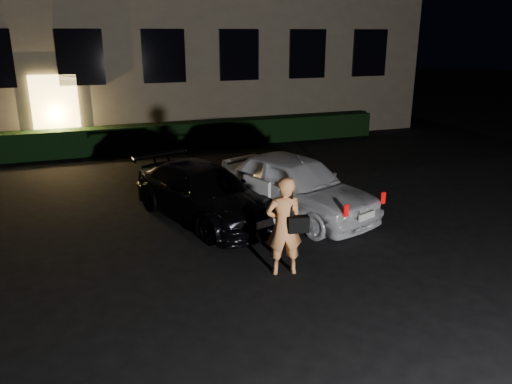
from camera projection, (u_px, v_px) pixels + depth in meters
name	position (u px, v px, depth m)	size (l,w,h in m)	color
ground	(302.00, 295.00, 7.47)	(80.00, 80.00, 0.00)	black
hedge	(171.00, 136.00, 16.74)	(15.00, 0.70, 0.85)	black
sedan	(204.00, 193.00, 10.37)	(2.77, 4.19, 1.13)	black
hatch	(295.00, 185.00, 10.57)	(2.82, 4.17, 1.32)	white
man	(284.00, 226.00, 7.91)	(0.68, 0.49, 1.63)	#FF9F59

